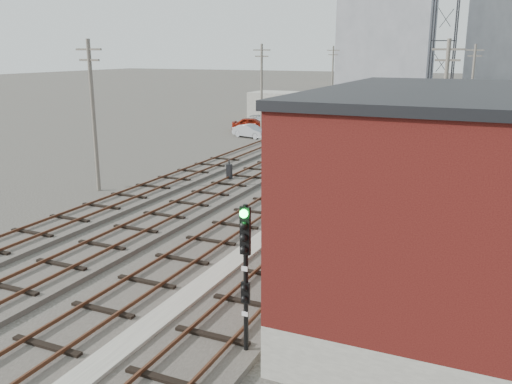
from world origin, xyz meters
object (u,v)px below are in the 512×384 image
Objects in this scene: car_red at (253,125)px; car_silver at (251,131)px; signal_mast at (245,268)px; switch_stand at (229,172)px; car_grey at (267,122)px; site_trailer at (352,112)px.

car_silver is at bearing -172.36° from car_red.
signal_mast is 39.70m from car_silver.
signal_mast is at bearing -66.83° from switch_stand.
car_red is 0.99× the size of car_grey.
site_trailer is 13.78m from car_red.
car_grey is at bearing 102.54° from switch_stand.
car_red reaches higher than car_grey.
site_trailer is at bearing 85.37° from switch_stand.
signal_mast reaches higher than site_trailer.
switch_stand is (-9.92, 18.57, -2.01)m from signal_mast.
car_silver is (-6.31, -15.14, -0.65)m from site_trailer.
switch_stand is 0.32× the size of car_red.
car_silver is at bearing -128.96° from site_trailer.
site_trailer is (-10.11, 51.23, -1.37)m from signal_mast.
car_red is at bearing 38.36° from car_silver.
car_grey is (-1.27, 7.15, -0.00)m from car_silver.
car_silver is (-16.42, 36.09, -2.02)m from signal_mast.
signal_mast reaches higher than switch_stand.
car_grey is (-17.69, 43.24, -2.02)m from signal_mast.
site_trailer is 1.50× the size of car_grey.
switch_stand is 0.35× the size of car_silver.
signal_mast is 1.02× the size of car_red.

